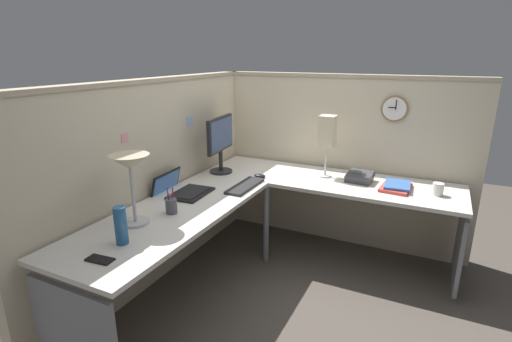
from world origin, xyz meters
The scene contains 19 objects.
ground_plane centered at (0.00, 0.00, 0.00)m, with size 6.80×6.80×0.00m, color #4C443D.
cubicle_wall_back centered at (-0.36, 0.87, 0.79)m, with size 2.57×0.12×1.58m.
cubicle_wall_right centered at (0.87, -0.27, 0.79)m, with size 0.12×2.37×1.58m.
desk centered at (-0.15, -0.05, 0.63)m, with size 2.35×2.15×0.73m.
monitor centered at (0.23, 0.64, 1.02)m, with size 0.46×0.20×0.50m.
laptop centered at (-0.36, 0.65, 0.75)m, with size 0.36×0.40×0.22m.
keyboard centered at (-0.03, 0.26, 0.74)m, with size 0.43×0.14×0.02m, color #232326.
computer_mouse centered at (0.24, 0.26, 0.75)m, with size 0.06×0.10×0.03m, color black.
desk_lamp_dome centered at (-0.93, 0.57, 1.09)m, with size 0.24×0.24×0.44m.
pen_cup centered at (-0.71, 0.46, 0.78)m, with size 0.08×0.08×0.18m.
cell_phone centered at (-1.36, 0.41, 0.73)m, with size 0.07×0.14×0.01m, color black.
thermos_flask centered at (-1.17, 0.44, 0.84)m, with size 0.07×0.07×0.22m, color #26598C.
office_phone centered at (0.51, -0.54, 0.77)m, with size 0.21×0.22×0.11m.
book_stack centered at (0.45, -0.83, 0.75)m, with size 0.30×0.23×0.04m.
desk_lamp_paper centered at (0.52, -0.23, 1.11)m, with size 0.13×0.13×0.53m.
coffee_mug centered at (0.44, -1.12, 0.78)m, with size 0.08×0.08×0.10m, color silver.
wall_clock centered at (0.82, -0.72, 1.31)m, with size 0.04×0.22×0.22m.
pinned_note_leftmost centered at (0.04, 0.82, 1.21)m, with size 0.08×0.00×0.08m, color #99B7E5.
pinned_note_middle centered at (-0.71, 0.82, 1.21)m, with size 0.06×0.00×0.06m, color pink.
Camera 1 is at (-2.59, -1.08, 1.75)m, focal length 26.93 mm.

